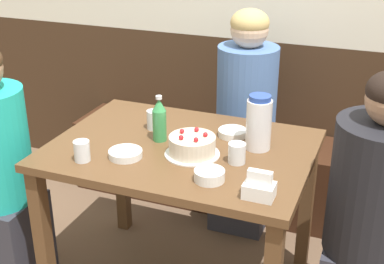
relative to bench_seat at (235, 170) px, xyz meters
The scene contains 14 objects.
bench_seat is the anchor object (origin of this frame).
dining_table 0.93m from the bench_seat, 90.00° to the right, with size 1.10×0.81×0.75m.
birthday_cake 1.06m from the bench_seat, 85.27° to the right, with size 0.23×0.23×0.10m.
water_pitcher 1.02m from the bench_seat, 67.10° to the right, with size 0.11×0.11×0.24m.
soju_bottle 1.02m from the bench_seat, 97.85° to the right, with size 0.06×0.06×0.21m.
napkin_holder 1.32m from the bench_seat, 69.53° to the right, with size 0.11×0.08×0.11m.
bowl_soup_white 1.22m from the bench_seat, 78.70° to the right, with size 0.12×0.12×0.04m.
bowl_rice_small 1.16m from the bench_seat, 99.68° to the right, with size 0.14×0.14×0.03m.
bowl_side_dish 0.86m from the bench_seat, 75.22° to the right, with size 0.13×0.13×0.03m.
glass_water_tall 1.09m from the bench_seat, 73.42° to the right, with size 0.07×0.07×0.08m.
glass_tumbler_short 0.92m from the bench_seat, 105.00° to the right, with size 0.07×0.07×0.09m.
glass_shot_small 1.28m from the bench_seat, 106.13° to the right, with size 0.07×0.07×0.09m.
person_pale_blue_shirt 1.23m from the bench_seat, 46.24° to the right, with size 0.37×0.37×1.18m.
person_grey_tee 0.40m from the bench_seat, 59.69° to the right, with size 0.32×0.34×1.22m.
Camera 1 is at (0.80, -1.90, 1.72)m, focal length 50.00 mm.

